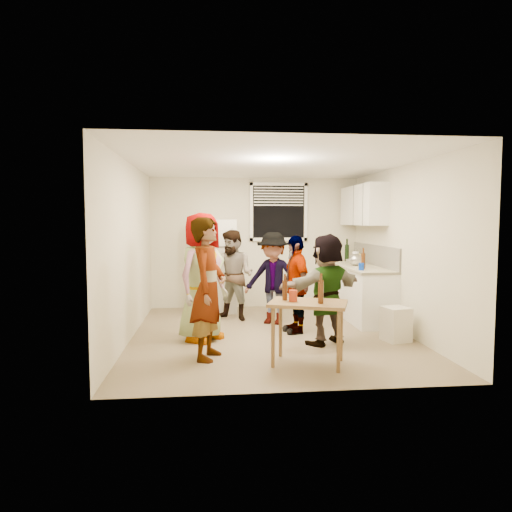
{
  "coord_description": "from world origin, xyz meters",
  "views": [
    {
      "loc": [
        -0.87,
        -6.54,
        1.67
      ],
      "look_at": [
        -0.19,
        0.24,
        1.15
      ],
      "focal_mm": 32.0,
      "sensor_mm": 36.0,
      "label": 1
    }
  ],
  "objects": [
    {
      "name": "guest_grey",
      "position": [
        -0.99,
        -0.17,
        0.0
      ],
      "size": [
        1.95,
        1.78,
        0.57
      ],
      "primitive_type": "imported",
      "rotation": [
        0.0,
        0.0,
        0.92
      ],
      "color": "gray",
      "rests_on": "ground"
    },
    {
      "name": "paper_towel",
      "position": [
        1.68,
        1.24,
        0.9
      ],
      "size": [
        0.11,
        0.11,
        0.24
      ],
      "primitive_type": "cylinder",
      "color": "white",
      "rests_on": "countertop"
    },
    {
      "name": "guest_stripe",
      "position": [
        -0.9,
        -1.05,
        0.0
      ],
      "size": [
        1.83,
        1.09,
        0.41
      ],
      "primitive_type": "imported",
      "rotation": [
        0.0,
        0.0,
        1.28
      ],
      "color": "#141933",
      "rests_on": "ground"
    },
    {
      "name": "countertop",
      "position": [
        1.7,
        1.15,
        0.88
      ],
      "size": [
        0.64,
        2.22,
        0.04
      ],
      "primitive_type": "cube",
      "color": "beige",
      "rests_on": "counter_lower"
    },
    {
      "name": "kettle",
      "position": [
        1.65,
        1.15,
        0.9
      ],
      "size": [
        0.32,
        0.29,
        0.22
      ],
      "primitive_type": null,
      "rotation": [
        0.0,
        0.0,
        0.27
      ],
      "color": "silver",
      "rests_on": "countertop"
    },
    {
      "name": "guest_back_right",
      "position": [
        0.14,
        0.75,
        0.0
      ],
      "size": [
        1.53,
        1.77,
        0.56
      ],
      "primitive_type": "imported",
      "rotation": [
        0.0,
        0.0,
        -0.47
      ],
      "color": "#424247",
      "rests_on": "ground"
    },
    {
      "name": "serving_table",
      "position": [
        0.26,
        -1.4,
        0.0
      ],
      "size": [
        1.02,
        0.85,
        0.74
      ],
      "primitive_type": null,
      "rotation": [
        0.0,
        0.0,
        -0.35
      ],
      "color": "brown",
      "rests_on": "ground"
    },
    {
      "name": "trash_bin",
      "position": [
        1.7,
        -0.5,
        0.25
      ],
      "size": [
        0.4,
        0.4,
        0.48
      ],
      "primitive_type": "cube",
      "rotation": [
        0.0,
        0.0,
        0.26
      ],
      "color": "silver",
      "rests_on": "ground"
    },
    {
      "name": "wine_bottle",
      "position": [
        1.75,
        2.0,
        0.9
      ],
      "size": [
        0.08,
        0.08,
        0.32
      ],
      "primitive_type": "cylinder",
      "color": "black",
      "rests_on": "countertop"
    },
    {
      "name": "blue_cup",
      "position": [
        1.49,
        0.39,
        0.9
      ],
      "size": [
        0.09,
        0.09,
        0.12
      ],
      "primitive_type": "cylinder",
      "color": "#072CA8",
      "rests_on": "countertop"
    },
    {
      "name": "backsplash",
      "position": [
        1.99,
        1.15,
        1.08
      ],
      "size": [
        0.03,
        2.2,
        0.36
      ],
      "primitive_type": "cube",
      "color": "#ABA89E",
      "rests_on": "countertop"
    },
    {
      "name": "beer_bottle_counter",
      "position": [
        1.6,
        0.61,
        0.9
      ],
      "size": [
        0.07,
        0.07,
        0.25
      ],
      "primitive_type": "cylinder",
      "color": "#47230C",
      "rests_on": "countertop"
    },
    {
      "name": "guest_back_left",
      "position": [
        -0.48,
        1.09,
        0.0
      ],
      "size": [
        1.44,
        1.68,
        0.58
      ],
      "primitive_type": "imported",
      "rotation": [
        0.0,
        0.0,
        -0.57
      ],
      "color": "brown",
      "rests_on": "ground"
    },
    {
      "name": "red_cup",
      "position": [
        0.09,
        -1.35,
        0.74
      ],
      "size": [
        0.1,
        0.1,
        0.13
      ],
      "primitive_type": "cylinder",
      "color": "#A02F15",
      "rests_on": "serving_table"
    },
    {
      "name": "refrigerator",
      "position": [
        -0.75,
        1.88,
        0.85
      ],
      "size": [
        0.7,
        0.7,
        1.7
      ],
      "primitive_type": "cube",
      "color": "white",
      "rests_on": "ground"
    },
    {
      "name": "guest_orange",
      "position": [
        0.7,
        -0.53,
        0.0
      ],
      "size": [
        1.96,
        2.0,
        0.44
      ],
      "primitive_type": "imported",
      "rotation": [
        0.0,
        0.0,
        3.65
      ],
      "color": "#EF9A5B",
      "rests_on": "ground"
    },
    {
      "name": "window",
      "position": [
        0.45,
        2.21,
        1.85
      ],
      "size": [
        1.12,
        0.1,
        1.06
      ],
      "primitive_type": null,
      "color": "white",
      "rests_on": "room"
    },
    {
      "name": "picture_frame",
      "position": [
        1.92,
        1.79,
        0.98
      ],
      "size": [
        0.02,
        0.2,
        0.17
      ],
      "primitive_type": "cube",
      "color": "#D9CE4D",
      "rests_on": "countertop"
    },
    {
      "name": "room",
      "position": [
        0.0,
        0.0,
        0.0
      ],
      "size": [
        4.0,
        4.5,
        2.5
      ],
      "primitive_type": null,
      "color": "beige",
      "rests_on": "ground"
    },
    {
      "name": "counter_lower",
      "position": [
        1.7,
        1.15,
        0.43
      ],
      "size": [
        0.6,
        2.2,
        0.86
      ],
      "primitive_type": "cube",
      "color": "white",
      "rests_on": "ground"
    },
    {
      "name": "upper_cabinets",
      "position": [
        1.83,
        1.35,
        1.95
      ],
      "size": [
        0.34,
        1.6,
        0.7
      ],
      "primitive_type": "cube",
      "color": "white",
      "rests_on": "room"
    },
    {
      "name": "beer_bottle_table",
      "position": [
        0.37,
        -1.52,
        0.74
      ],
      "size": [
        0.06,
        0.06,
        0.24
      ],
      "primitive_type": "cylinder",
      "color": "#47230C",
      "rests_on": "serving_table"
    },
    {
      "name": "guest_black",
      "position": [
        0.4,
        0.13,
        0.0
      ],
      "size": [
        1.57,
        1.07,
        0.36
      ],
      "primitive_type": "imported",
      "rotation": [
        0.0,
        0.0,
        -1.41
      ],
      "color": "black",
      "rests_on": "ground"
    }
  ]
}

